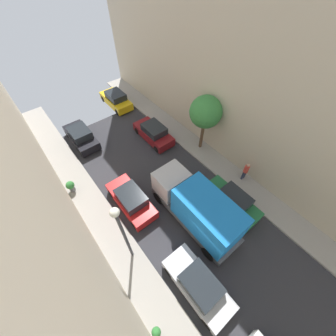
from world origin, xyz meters
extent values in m
plane|color=#2D2D33|center=(0.00, 0.00, 0.00)|extent=(32.00, 32.00, 0.00)
cube|color=gray|center=(-5.00, 0.00, 0.07)|extent=(2.00, 44.00, 0.15)
cube|color=gray|center=(5.00, 0.00, 0.07)|extent=(2.00, 44.00, 0.15)
cube|color=silver|center=(-2.70, -1.14, 0.55)|extent=(1.76, 4.20, 0.76)
cube|color=#1E2328|center=(-2.70, -1.29, 1.25)|extent=(1.56, 2.10, 0.64)
cylinder|color=black|center=(-3.48, 0.41, 0.32)|extent=(0.22, 0.64, 0.64)
cylinder|color=black|center=(-1.92, 0.41, 0.32)|extent=(0.22, 0.64, 0.64)
cylinder|color=black|center=(-3.48, -2.69, 0.32)|extent=(0.22, 0.64, 0.64)
cylinder|color=black|center=(-1.92, -2.69, 0.32)|extent=(0.22, 0.64, 0.64)
cube|color=red|center=(-2.70, 5.66, 0.55)|extent=(1.76, 4.20, 0.76)
cube|color=#1E2328|center=(-2.70, 5.51, 1.25)|extent=(1.56, 2.10, 0.64)
cylinder|color=black|center=(-3.48, 7.21, 0.32)|extent=(0.22, 0.64, 0.64)
cylinder|color=black|center=(-1.92, 7.21, 0.32)|extent=(0.22, 0.64, 0.64)
cylinder|color=black|center=(-3.48, 4.11, 0.32)|extent=(0.22, 0.64, 0.64)
cylinder|color=black|center=(-1.92, 4.11, 0.32)|extent=(0.22, 0.64, 0.64)
cube|color=black|center=(-2.70, 14.09, 0.55)|extent=(1.76, 4.20, 0.76)
cube|color=#1E2328|center=(-2.70, 13.94, 1.25)|extent=(1.56, 2.10, 0.64)
cylinder|color=black|center=(-3.48, 15.64, 0.32)|extent=(0.22, 0.64, 0.64)
cylinder|color=black|center=(-1.92, 15.64, 0.32)|extent=(0.22, 0.64, 0.64)
cylinder|color=black|center=(-3.48, 12.54, 0.32)|extent=(0.22, 0.64, 0.64)
cylinder|color=black|center=(-1.92, 12.54, 0.32)|extent=(0.22, 0.64, 0.64)
cube|color=#1E6638|center=(2.70, 1.15, 0.55)|extent=(1.76, 4.20, 0.76)
cube|color=#1E2328|center=(2.70, 1.00, 1.25)|extent=(1.56, 2.10, 0.64)
cylinder|color=black|center=(1.92, 2.70, 0.32)|extent=(0.22, 0.64, 0.64)
cylinder|color=black|center=(3.48, 2.70, 0.32)|extent=(0.22, 0.64, 0.64)
cylinder|color=black|center=(1.92, -0.40, 0.32)|extent=(0.22, 0.64, 0.64)
cylinder|color=black|center=(3.48, -0.40, 0.32)|extent=(0.22, 0.64, 0.64)
cube|color=maroon|center=(2.70, 10.37, 0.55)|extent=(1.76, 4.20, 0.76)
cube|color=#1E2328|center=(2.70, 10.22, 1.25)|extent=(1.56, 2.10, 0.64)
cylinder|color=black|center=(1.92, 11.92, 0.32)|extent=(0.22, 0.64, 0.64)
cylinder|color=black|center=(3.48, 11.92, 0.32)|extent=(0.22, 0.64, 0.64)
cylinder|color=black|center=(1.92, 8.82, 0.32)|extent=(0.22, 0.64, 0.64)
cylinder|color=black|center=(3.48, 8.82, 0.32)|extent=(0.22, 0.64, 0.64)
cube|color=gold|center=(2.70, 17.25, 0.55)|extent=(1.76, 4.20, 0.76)
cube|color=#1E2328|center=(2.70, 17.10, 1.25)|extent=(1.56, 2.10, 0.64)
cylinder|color=black|center=(1.92, 18.80, 0.32)|extent=(0.22, 0.64, 0.64)
cylinder|color=black|center=(3.48, 18.80, 0.32)|extent=(0.22, 0.64, 0.64)
cylinder|color=black|center=(1.92, 15.70, 0.32)|extent=(0.22, 0.64, 0.64)
cylinder|color=black|center=(3.48, 15.70, 0.32)|extent=(0.22, 0.64, 0.64)
cube|color=#4C4C51|center=(0.00, 2.08, 0.73)|extent=(2.20, 6.60, 0.50)
cube|color=#B7B7BC|center=(0.00, 4.48, 1.83)|extent=(2.10, 1.80, 1.70)
cube|color=blue|center=(0.00, 1.08, 2.18)|extent=(2.24, 4.20, 2.40)
cylinder|color=black|center=(-0.98, 4.68, 0.48)|extent=(0.30, 0.96, 0.96)
cylinder|color=black|center=(0.98, 4.68, 0.48)|extent=(0.30, 0.96, 0.96)
cylinder|color=black|center=(-0.98, -0.32, 0.48)|extent=(0.30, 0.96, 0.96)
cylinder|color=black|center=(0.98, -0.32, 0.48)|extent=(0.30, 0.96, 0.96)
cylinder|color=#2D334C|center=(5.28, 2.12, 0.56)|extent=(0.18, 0.18, 0.82)
cylinder|color=#2D334C|center=(5.50, 2.12, 0.56)|extent=(0.18, 0.18, 0.82)
cylinder|color=#D83F33|center=(5.39, 2.12, 1.29)|extent=(0.36, 0.36, 0.64)
sphere|color=tan|center=(5.39, 2.12, 1.75)|extent=(0.24, 0.24, 0.24)
cylinder|color=brown|center=(5.26, 6.79, 1.52)|extent=(0.27, 0.27, 2.74)
sphere|color=#38843D|center=(5.26, 6.79, 3.85)|extent=(2.55, 2.55, 2.55)
cylinder|color=#B2A899|center=(-5.70, -1.36, 0.30)|extent=(0.40, 0.40, 0.29)
sphere|color=#2D7233|center=(-5.70, -1.36, 0.63)|extent=(0.46, 0.46, 0.46)
cylinder|color=slate|center=(-5.58, 9.44, 0.36)|extent=(0.39, 0.39, 0.42)
sphere|color=#2D7233|center=(-5.58, 9.44, 0.81)|extent=(0.61, 0.61, 0.61)
cylinder|color=#333338|center=(-4.60, 2.62, 2.82)|extent=(0.16, 0.16, 5.34)
sphere|color=white|center=(-4.60, 2.62, 5.71)|extent=(0.44, 0.44, 0.44)
camera|label=1|loc=(-5.37, -1.86, 13.51)|focal=22.28mm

